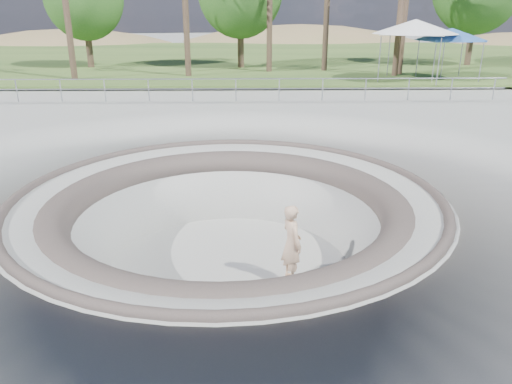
# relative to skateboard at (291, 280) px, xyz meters

# --- Properties ---
(ground) EXTENTS (180.00, 180.00, 0.00)m
(ground) POSITION_rel_skateboard_xyz_m (-1.48, 0.84, 1.84)
(ground) COLOR #9B9C97
(ground) RESTS_ON ground
(skate_bowl) EXTENTS (14.00, 14.00, 4.10)m
(skate_bowl) POSITION_rel_skateboard_xyz_m (-1.48, 0.84, 0.01)
(skate_bowl) COLOR #9B9C97
(skate_bowl) RESTS_ON ground
(grass_strip) EXTENTS (180.00, 36.00, 0.12)m
(grass_strip) POSITION_rel_skateboard_xyz_m (-1.48, 34.84, 2.06)
(grass_strip) COLOR #324F1F
(grass_strip) RESTS_ON ground
(distant_hills) EXTENTS (103.20, 45.00, 28.60)m
(distant_hills) POSITION_rel_skateboard_xyz_m (2.30, 58.01, -5.18)
(distant_hills) COLOR olive
(distant_hills) RESTS_ON ground
(safety_railing) EXTENTS (25.00, 0.06, 1.03)m
(safety_railing) POSITION_rel_skateboard_xyz_m (-1.48, 12.84, 2.53)
(safety_railing) COLOR #92949A
(safety_railing) RESTS_ON ground
(skateboard) EXTENTS (0.82, 0.36, 0.08)m
(skateboard) POSITION_rel_skateboard_xyz_m (0.00, 0.00, 0.00)
(skateboard) COLOR brown
(skateboard) RESTS_ON ground
(skater) EXTENTS (0.67, 0.80, 1.88)m
(skater) POSITION_rel_skateboard_xyz_m (-0.00, -0.00, 0.96)
(skater) COLOR tan
(skater) RESTS_ON skateboard
(canopy_white) EXTENTS (6.05, 6.05, 3.36)m
(canopy_white) POSITION_rel_skateboard_xyz_m (8.49, 18.84, 5.06)
(canopy_white) COLOR #92949A
(canopy_white) RESTS_ON ground
(canopy_blue) EXTENTS (5.67, 5.67, 2.87)m
(canopy_blue) POSITION_rel_skateboard_xyz_m (10.78, 19.33, 4.62)
(canopy_blue) COLOR #92949A
(canopy_blue) RESTS_ON ground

